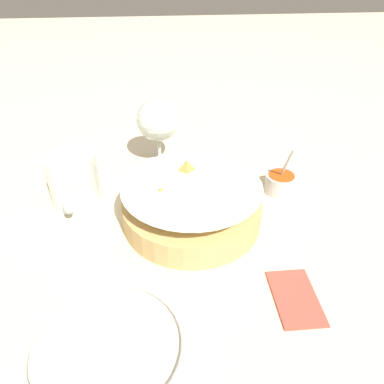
{
  "coord_description": "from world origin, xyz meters",
  "views": [
    {
      "loc": [
        0.53,
        -0.08,
        0.44
      ],
      "look_at": [
        0.0,
        -0.04,
        0.07
      ],
      "focal_mm": 35.0,
      "sensor_mm": 36.0,
      "label": 1
    }
  ],
  "objects_px": {
    "food_basket": "(192,206)",
    "sauce_cup": "(280,182)",
    "side_plate": "(107,346)",
    "wine_glass": "(158,122)",
    "beer_mug": "(74,182)"
  },
  "relations": [
    {
      "from": "food_basket",
      "to": "sauce_cup",
      "type": "bearing_deg",
      "value": 113.55
    },
    {
      "from": "sauce_cup",
      "to": "beer_mug",
      "type": "height_order",
      "value": "sauce_cup"
    },
    {
      "from": "wine_glass",
      "to": "beer_mug",
      "type": "bearing_deg",
      "value": -50.73
    },
    {
      "from": "food_basket",
      "to": "sauce_cup",
      "type": "xyz_separation_m",
      "value": [
        -0.08,
        0.19,
        -0.01
      ]
    },
    {
      "from": "food_basket",
      "to": "side_plate",
      "type": "distance_m",
      "value": 0.28
    },
    {
      "from": "food_basket",
      "to": "wine_glass",
      "type": "bearing_deg",
      "value": -166.11
    },
    {
      "from": "side_plate",
      "to": "sauce_cup",
      "type": "bearing_deg",
      "value": 135.86
    },
    {
      "from": "sauce_cup",
      "to": "side_plate",
      "type": "distance_m",
      "value": 0.45
    },
    {
      "from": "food_basket",
      "to": "beer_mug",
      "type": "xyz_separation_m",
      "value": [
        -0.08,
        -0.22,
        0.01
      ]
    },
    {
      "from": "side_plate",
      "to": "food_basket",
      "type": "bearing_deg",
      "value": 152.08
    },
    {
      "from": "food_basket",
      "to": "side_plate",
      "type": "relative_size",
      "value": 1.16
    },
    {
      "from": "wine_glass",
      "to": "food_basket",
      "type": "bearing_deg",
      "value": 13.89
    },
    {
      "from": "side_plate",
      "to": "wine_glass",
      "type": "bearing_deg",
      "value": 170.55
    },
    {
      "from": "sauce_cup",
      "to": "side_plate",
      "type": "relative_size",
      "value": 0.55
    },
    {
      "from": "wine_glass",
      "to": "side_plate",
      "type": "xyz_separation_m",
      "value": [
        0.46,
        -0.08,
        -0.09
      ]
    }
  ]
}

